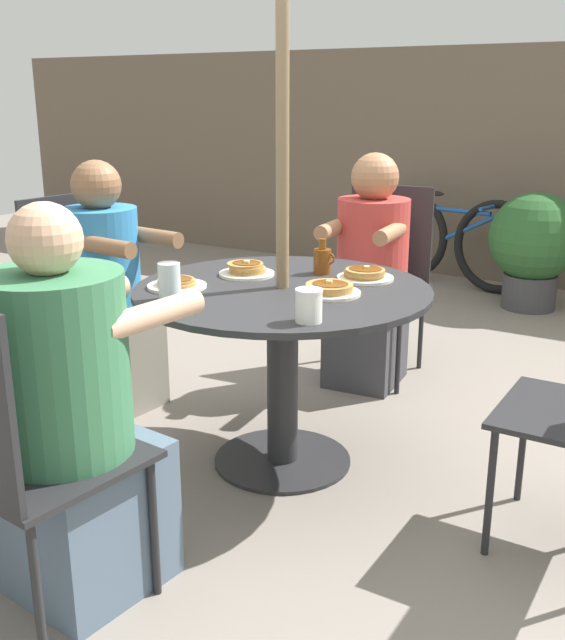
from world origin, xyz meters
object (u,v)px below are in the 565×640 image
(coffee_cup, at_px, (309,305))
(drinking_glass_a, at_px, (169,282))
(patio_chair_west, at_px, (11,445))
(pancake_plate_c, at_px, (247,270))
(diner_south, at_px, (108,297))
(syrup_bottle, at_px, (323,260))
(patio_chair_east, at_px, (382,270))
(patio_chair_south, at_px, (81,287))
(pancake_plate_d, at_px, (330,289))
(potted_shrub, at_px, (534,244))
(diner_west, at_px, (72,427))
(patio_table, at_px, (282,330))
(bicycle, at_px, (451,240))
(diner_east, at_px, (370,281))
(pancake_plate_a, at_px, (365,275))
(pancake_plate_b, at_px, (177,284))

(coffee_cup, xyz_separation_m, drinking_glass_a, (-0.53, -0.03, 0.01))
(patio_chair_west, xyz_separation_m, coffee_cup, (0.41, 0.82, 0.23))
(pancake_plate_c, relative_size, coffee_cup, 2.06)
(diner_south, xyz_separation_m, syrup_bottle, (0.98, 0.18, 0.25))
(patio_chair_west, height_order, syrup_bottle, patio_chair_west)
(patio_chair_east, height_order, patio_chair_south, same)
(diner_south, bearing_deg, pancake_plate_d, 90.95)
(pancake_plate_c, bearing_deg, potted_shrub, 79.14)
(patio_chair_south, bearing_deg, pancake_plate_d, 90.82)
(patio_chair_west, bearing_deg, pancake_plate_c, 100.43)
(diner_west, bearing_deg, patio_table, 90.00)
(diner_south, distance_m, drinking_glass_a, 0.89)
(diner_south, distance_m, pancake_plate_c, 0.78)
(pancake_plate_d, bearing_deg, coffee_cup, -73.64)
(diner_west, distance_m, bicycle, 4.03)
(patio_chair_east, distance_m, diner_east, 0.18)
(patio_chair_south, height_order, diner_south, diner_south)
(diner_east, distance_m, patio_chair_south, 1.36)
(pancake_plate_c, bearing_deg, syrup_bottle, 37.12)
(pancake_plate_a, bearing_deg, patio_table, -128.31)
(diner_east, relative_size, patio_chair_south, 1.19)
(patio_chair_east, distance_m, pancake_plate_b, 1.38)
(pancake_plate_d, bearing_deg, potted_shrub, 88.05)
(patio_table, xyz_separation_m, drinking_glass_a, (-0.24, -0.35, 0.23))
(pancake_plate_b, distance_m, coffee_cup, 0.63)
(patio_chair_east, distance_m, bicycle, 1.93)
(patio_chair_south, height_order, coffee_cup, patio_chair_south)
(patio_chair_west, relative_size, potted_shrub, 1.22)
(potted_shrub, bearing_deg, patio_chair_south, -118.78)
(patio_chair_east, relative_size, bicycle, 0.68)
(diner_south, relative_size, syrup_bottle, 8.11)
(diner_south, distance_m, patio_chair_west, 1.50)
(pancake_plate_a, distance_m, bicycle, 2.88)
(patio_table, xyz_separation_m, diner_east, (-0.09, 0.96, -0.03))
(bicycle, height_order, potted_shrub, potted_shrub)
(drinking_glass_a, xyz_separation_m, potted_shrub, (0.52, 3.07, -0.34))
(patio_chair_east, bearing_deg, pancake_plate_a, 104.21)
(patio_chair_east, distance_m, pancake_plate_a, 0.96)
(syrup_bottle, bearing_deg, pancake_plate_d, -57.13)
(pancake_plate_a, bearing_deg, syrup_bottle, 177.66)
(bicycle, bearing_deg, coffee_cup, -68.16)
(pancake_plate_b, bearing_deg, pancake_plate_c, 69.30)
(patio_chair_south, distance_m, bicycle, 3.05)
(pancake_plate_d, distance_m, coffee_cup, 0.34)
(pancake_plate_d, relative_size, coffee_cup, 2.06)
(patio_table, distance_m, potted_shrub, 2.73)
(bicycle, distance_m, potted_shrub, 0.75)
(pancake_plate_d, bearing_deg, patio_chair_west, -105.17)
(patio_chair_east, distance_m, patio_chair_south, 1.47)
(diner_south, relative_size, coffee_cup, 10.63)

